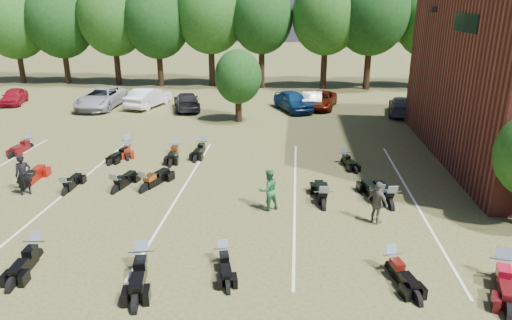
# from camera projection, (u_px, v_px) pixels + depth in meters

# --- Properties ---
(ground) EXTENTS (160.00, 160.00, 0.00)m
(ground) POSITION_uv_depth(u_px,v_px,m) (241.00, 225.00, 17.08)
(ground) COLOR brown
(ground) RESTS_ON ground
(car_0) EXTENTS (2.49, 3.99, 1.27)m
(car_0) POSITION_uv_depth(u_px,v_px,m) (14.00, 96.00, 36.89)
(car_0) COLOR maroon
(car_0) RESTS_ON ground
(car_1) EXTENTS (2.71, 4.89, 1.53)m
(car_1) POSITION_uv_depth(u_px,v_px,m) (149.00, 97.00, 35.89)
(car_1) COLOR silver
(car_1) RESTS_ON ground
(car_2) EXTENTS (2.65, 5.67, 1.57)m
(car_2) POSITION_uv_depth(u_px,v_px,m) (101.00, 98.00, 35.50)
(car_2) COLOR #999BA1
(car_2) RESTS_ON ground
(car_3) EXTENTS (3.07, 4.84, 1.31)m
(car_3) POSITION_uv_depth(u_px,v_px,m) (187.00, 101.00, 35.01)
(car_3) COLOR black
(car_3) RESTS_ON ground
(car_4) EXTENTS (3.47, 4.75, 1.50)m
(car_4) POSITION_uv_depth(u_px,v_px,m) (293.00, 101.00, 34.64)
(car_4) COLOR navy
(car_4) RESTS_ON ground
(car_5) EXTENTS (1.67, 4.20, 1.36)m
(car_5) POSITION_uv_depth(u_px,v_px,m) (313.00, 99.00, 35.62)
(car_5) COLOR beige
(car_5) RESTS_ON ground
(car_6) EXTENTS (2.99, 4.92, 1.28)m
(car_6) POSITION_uv_depth(u_px,v_px,m) (321.00, 100.00, 35.54)
(car_6) COLOR #5F1505
(car_6) RESTS_ON ground
(car_7) EXTENTS (2.64, 4.78, 1.31)m
(car_7) POSITION_uv_depth(u_px,v_px,m) (402.00, 106.00, 33.49)
(car_7) COLOR #3E3D42
(car_7) RESTS_ON ground
(person_black) EXTENTS (0.78, 0.69, 1.79)m
(person_black) POSITION_uv_depth(u_px,v_px,m) (23.00, 175.00, 19.51)
(person_black) COLOR black
(person_black) RESTS_ON ground
(person_green) EXTENTS (1.05, 0.99, 1.71)m
(person_green) POSITION_uv_depth(u_px,v_px,m) (268.00, 190.00, 18.08)
(person_green) COLOR #286D40
(person_green) RESTS_ON ground
(person_grey) EXTENTS (0.92, 1.01, 1.66)m
(person_grey) POSITION_uv_depth(u_px,v_px,m) (378.00, 203.00, 16.99)
(person_grey) COLOR #5B574E
(person_grey) RESTS_ON ground
(motorcycle_2) EXTENTS (0.94, 2.34, 1.27)m
(motorcycle_2) POSITION_uv_depth(u_px,v_px,m) (37.00, 258.00, 14.88)
(motorcycle_2) COLOR black
(motorcycle_2) RESTS_ON ground
(motorcycle_3) EXTENTS (1.30, 2.63, 1.40)m
(motorcycle_3) POSITION_uv_depth(u_px,v_px,m) (143.00, 271.00, 14.18)
(motorcycle_3) COLOR black
(motorcycle_3) RESTS_ON ground
(motorcycle_4) EXTENTS (1.09, 2.11, 1.12)m
(motorcycle_4) POSITION_uv_depth(u_px,v_px,m) (224.00, 263.00, 14.59)
(motorcycle_4) COLOR black
(motorcycle_4) RESTS_ON ground
(motorcycle_5) EXTENTS (1.24, 2.27, 1.21)m
(motorcycle_5) POSITION_uv_depth(u_px,v_px,m) (391.00, 271.00, 14.19)
(motorcycle_5) COLOR black
(motorcycle_5) RESTS_ON ground
(motorcycle_6) EXTENTS (1.45, 2.65, 1.41)m
(motorcycle_6) POSITION_uv_depth(u_px,v_px,m) (499.00, 279.00, 13.74)
(motorcycle_6) COLOR #45090E
(motorcycle_6) RESTS_ON ground
(motorcycle_7) EXTENTS (0.94, 2.49, 1.36)m
(motorcycle_7) POSITION_uv_depth(u_px,v_px,m) (26.00, 188.00, 20.48)
(motorcycle_7) COLOR maroon
(motorcycle_7) RESTS_ON ground
(motorcycle_8) EXTENTS (1.58, 2.59, 1.38)m
(motorcycle_8) POSITION_uv_depth(u_px,v_px,m) (145.00, 191.00, 20.13)
(motorcycle_8) COLOR black
(motorcycle_8) RESTS_ON ground
(motorcycle_9) EXTENTS (0.70, 2.08, 1.15)m
(motorcycle_9) POSITION_uv_depth(u_px,v_px,m) (66.00, 194.00, 19.85)
(motorcycle_9) COLOR black
(motorcycle_9) RESTS_ON ground
(motorcycle_10) EXTENTS (1.13, 2.33, 1.24)m
(motorcycle_10) POSITION_uv_depth(u_px,v_px,m) (116.00, 192.00, 20.02)
(motorcycle_10) COLOR black
(motorcycle_10) RESTS_ON ground
(motorcycle_11) EXTENTS (0.99, 2.56, 1.40)m
(motorcycle_11) POSITION_uv_depth(u_px,v_px,m) (323.00, 208.00, 18.53)
(motorcycle_11) COLOR black
(motorcycle_11) RESTS_ON ground
(motorcycle_12) EXTENTS (1.20, 2.61, 1.40)m
(motorcycle_12) POSITION_uv_depth(u_px,v_px,m) (390.00, 208.00, 18.53)
(motorcycle_12) COLOR black
(motorcycle_12) RESTS_ON ground
(motorcycle_13) EXTENTS (1.23, 2.50, 1.33)m
(motorcycle_13) POSITION_uv_depth(u_px,v_px,m) (377.00, 205.00, 18.78)
(motorcycle_13) COLOR black
(motorcycle_13) RESTS_ON ground
(motorcycle_14) EXTENTS (0.79, 2.23, 1.23)m
(motorcycle_14) POSITION_uv_depth(u_px,v_px,m) (30.00, 148.00, 25.95)
(motorcycle_14) COLOR #500B0F
(motorcycle_14) RESTS_ON ground
(motorcycle_15) EXTENTS (1.38, 2.30, 1.22)m
(motorcycle_15) POSITION_uv_depth(u_px,v_px,m) (128.00, 150.00, 25.60)
(motorcycle_15) COLOR maroon
(motorcycle_15) RESTS_ON ground
(motorcycle_16) EXTENTS (1.09, 2.17, 1.16)m
(motorcycle_16) POSITION_uv_depth(u_px,v_px,m) (127.00, 156.00, 24.72)
(motorcycle_16) COLOR black
(motorcycle_16) RESTS_ON ground
(motorcycle_17) EXTENTS (0.96, 2.42, 1.32)m
(motorcycle_17) POSITION_uv_depth(u_px,v_px,m) (176.00, 155.00, 24.81)
(motorcycle_17) COLOR black
(motorcycle_17) RESTS_ON ground
(motorcycle_18) EXTENTS (0.83, 2.25, 1.24)m
(motorcycle_18) POSITION_uv_depth(u_px,v_px,m) (203.00, 152.00, 25.36)
(motorcycle_18) COLOR black
(motorcycle_18) RESTS_ON ground
(motorcycle_20) EXTENTS (1.19, 2.09, 1.11)m
(motorcycle_20) POSITION_uv_depth(u_px,v_px,m) (344.00, 163.00, 23.63)
(motorcycle_20) COLOR black
(motorcycle_20) RESTS_ON ground
(tree_line) EXTENTS (56.00, 6.00, 9.79)m
(tree_line) POSITION_uv_depth(u_px,v_px,m) (266.00, 19.00, 42.34)
(tree_line) COLOR black
(tree_line) RESTS_ON ground
(young_tree_midfield) EXTENTS (3.20, 3.20, 4.70)m
(young_tree_midfield) POSITION_uv_depth(u_px,v_px,m) (238.00, 77.00, 30.79)
(young_tree_midfield) COLOR black
(young_tree_midfield) RESTS_ON ground
(parking_lines) EXTENTS (20.10, 14.00, 0.01)m
(parking_lines) POSITION_uv_depth(u_px,v_px,m) (182.00, 191.00, 20.14)
(parking_lines) COLOR silver
(parking_lines) RESTS_ON ground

